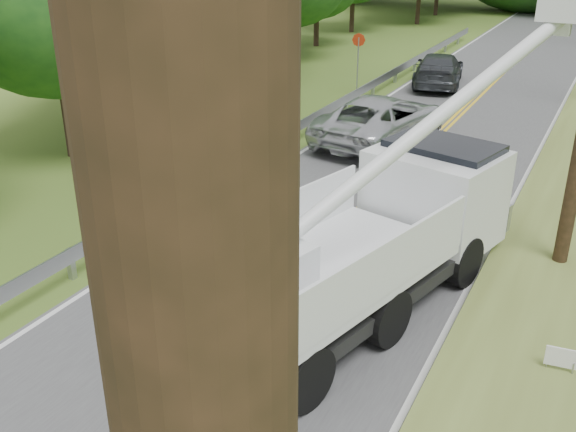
% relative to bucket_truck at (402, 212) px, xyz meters
% --- Properties ---
extents(road, '(7.20, 96.00, 0.03)m').
position_rel_bucket_truck_xyz_m(road, '(-2.09, 7.12, -1.65)').
color(road, '#49494B').
rests_on(road, ground).
extents(guardrail, '(0.18, 48.00, 0.77)m').
position_rel_bucket_truck_xyz_m(guardrail, '(-6.11, 8.03, -1.11)').
color(guardrail, '#A2A4A9').
rests_on(guardrail, ground).
extents(bucket_truck, '(5.27, 8.02, 7.35)m').
position_rel_bucket_truck_xyz_m(bucket_truck, '(0.00, 0.00, 0.00)').
color(bucket_truck, black).
rests_on(bucket_truck, road).
extents(suv_silver, '(3.50, 6.18, 1.63)m').
position_rel_bucket_truck_xyz_m(suv_silver, '(-3.62, 8.99, -0.83)').
color(suv_silver, silver).
rests_on(suv_silver, road).
extents(suv_darkgrey, '(2.97, 5.34, 1.46)m').
position_rel_bucket_truck_xyz_m(suv_darkgrey, '(-4.22, 18.37, -0.91)').
color(suv_darkgrey, '#393C42').
rests_on(suv_darkgrey, road).
extents(stop_sign_permanent, '(0.55, 0.16, 2.65)m').
position_rel_bucket_truck_xyz_m(stop_sign_permanent, '(-6.87, 14.95, 0.11)').
color(stop_sign_permanent, '#A2A4A9').
rests_on(stop_sign_permanent, ground).
extents(yard_sign, '(0.50, 0.08, 0.72)m').
position_rel_bucket_truck_xyz_m(yard_sign, '(3.35, -1.90, -1.15)').
color(yard_sign, white).
rests_on(yard_sign, ground).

